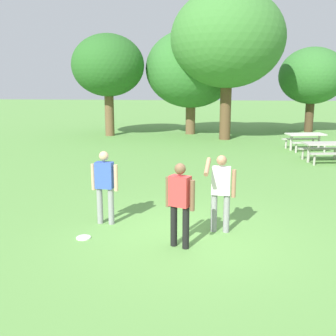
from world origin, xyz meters
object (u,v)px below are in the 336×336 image
at_px(person_thrower, 105,183).
at_px(person_catcher, 221,188).
at_px(picnic_table_near, 326,148).
at_px(tree_far_right, 228,39).
at_px(picnic_table_far, 305,138).
at_px(tree_tall_left, 108,66).
at_px(tree_slender_mid, 312,76).
at_px(frisbee, 84,238).
at_px(person_bystander, 180,200).
at_px(tree_broad_center, 191,69).

distance_m(person_thrower, person_catcher, 2.53).
bearing_deg(picnic_table_near, tree_far_right, 121.33).
distance_m(picnic_table_far, tree_tall_left, 11.45).
relative_size(person_thrower, tree_tall_left, 0.29).
xyz_separation_m(tree_tall_left, tree_slender_mid, (11.96, 2.96, -0.54)).
relative_size(frisbee, tree_tall_left, 0.05).
xyz_separation_m(frisbee, picnic_table_near, (7.06, 8.57, 0.55)).
relative_size(person_bystander, tree_far_right, 0.21).
xyz_separation_m(picnic_table_near, tree_far_right, (-3.66, 6.01, 4.68)).
height_order(person_thrower, tree_tall_left, tree_tall_left).
distance_m(person_catcher, picnic_table_far, 11.52).
xyz_separation_m(picnic_table_near, tree_broad_center, (-5.63, 8.16, 3.23)).
bearing_deg(frisbee, tree_slender_mid, 64.63).
bearing_deg(tree_slender_mid, tree_broad_center, -166.66).
relative_size(tree_broad_center, tree_slender_mid, 1.18).
relative_size(picnic_table_near, picnic_table_far, 0.97).
distance_m(picnic_table_near, tree_tall_left, 12.84).
height_order(frisbee, tree_far_right, tree_far_right).
bearing_deg(person_bystander, person_catcher, 48.00).
bearing_deg(tree_tall_left, picnic_table_near, -34.06).
bearing_deg(person_catcher, picnic_table_far, 68.74).
bearing_deg(tree_slender_mid, frisbee, -115.37).
bearing_deg(picnic_table_near, tree_broad_center, 124.60).
height_order(person_catcher, picnic_table_far, person_catcher).
bearing_deg(person_thrower, tree_far_right, 76.99).
distance_m(person_bystander, picnic_table_near, 10.19).
bearing_deg(person_thrower, frisbee, -105.05).
height_order(person_bystander, tree_broad_center, tree_broad_center).
xyz_separation_m(person_catcher, tree_slender_mid, (6.00, 17.84, 2.44)).
distance_m(picnic_table_far, tree_far_right, 6.69).
height_order(person_bystander, tree_slender_mid, tree_slender_mid).
xyz_separation_m(person_thrower, tree_broad_center, (1.19, 15.84, 2.85)).
height_order(tree_far_right, tree_slender_mid, tree_far_right).
xyz_separation_m(frisbee, tree_far_right, (3.40, 14.59, 5.23)).
bearing_deg(frisbee, tree_broad_center, 85.10).
distance_m(person_bystander, frisbee, 2.19).
height_order(picnic_table_near, tree_far_right, tree_far_right).
bearing_deg(tree_tall_left, tree_broad_center, 14.84).
bearing_deg(tree_broad_center, person_catcher, -85.31).
relative_size(tree_far_right, tree_slender_mid, 1.52).
bearing_deg(tree_broad_center, picnic_table_far, -44.36).
height_order(tree_tall_left, tree_far_right, tree_far_right).
relative_size(picnic_table_far, tree_slender_mid, 0.38).
bearing_deg(frisbee, picnic_table_near, 50.52).
bearing_deg(frisbee, tree_far_right, 76.86).
distance_m(person_thrower, picnic_table_far, 12.43).
relative_size(person_thrower, frisbee, 5.64).
bearing_deg(person_thrower, person_catcher, -5.95).
bearing_deg(person_thrower, tree_tall_left, 103.23).
bearing_deg(tree_broad_center, frisbee, -94.90).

